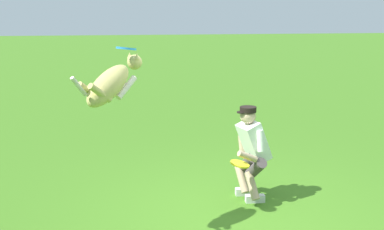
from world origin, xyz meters
name	(u,v)px	position (x,y,z in m)	size (l,w,h in m)	color
ground_plane	(241,218)	(0.00, 0.00, 0.00)	(60.00, 60.00, 0.00)	#40761F
person	(251,150)	(-0.25, -0.63, 0.70)	(0.54, 0.68, 1.29)	silver
dog	(111,84)	(1.53, 0.36, 1.80)	(0.77, 0.84, 0.60)	tan
frisbee_flying	(126,48)	(1.36, 0.24, 2.16)	(0.22, 0.22, 0.02)	#2C8AEE
frisbee_held	(240,164)	(-0.04, -0.31, 0.61)	(0.26, 0.26, 0.02)	yellow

